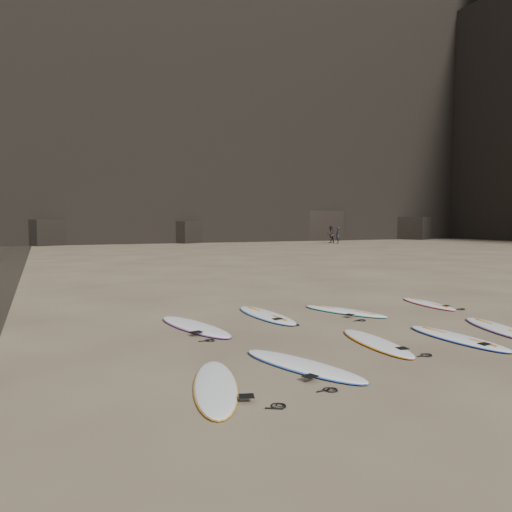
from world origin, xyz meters
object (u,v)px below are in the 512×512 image
at_px(surfboard_0, 215,386).
at_px(surfboard_6, 266,315).
at_px(surfboard_2, 376,342).
at_px(person_b, 331,234).
at_px(surfboard_1, 302,365).
at_px(surfboard_8, 428,304).
at_px(surfboard_3, 457,338).
at_px(surfboard_5, 194,326).
at_px(surfboard_7, 344,311).
at_px(person_a, 338,235).
at_px(surfboard_4, 500,329).

height_order(surfboard_0, surfboard_6, surfboard_6).
xyz_separation_m(surfboard_2, surfboard_6, (-0.77, 3.35, 0.01)).
bearing_deg(surfboard_6, surfboard_2, -80.17).
bearing_deg(surfboard_0, person_b, 73.17).
distance_m(surfboard_1, surfboard_8, 7.22).
height_order(surfboard_0, surfboard_2, surfboard_0).
xyz_separation_m(surfboard_0, surfboard_3, (5.30, 0.83, 0.00)).
distance_m(surfboard_5, surfboard_6, 2.07).
xyz_separation_m(surfboard_5, surfboard_7, (4.05, 0.28, -0.01)).
distance_m(surfboard_1, surfboard_7, 5.04).
height_order(surfboard_0, person_a, person_a).
bearing_deg(person_b, surfboard_1, 47.67).
relative_size(surfboard_4, surfboard_7, 1.01).
bearing_deg(person_a, surfboard_4, -5.06).
distance_m(surfboard_0, surfboard_5, 4.01).
bearing_deg(surfboard_2, person_a, 64.50).
bearing_deg(person_a, surfboard_3, -6.66).
xyz_separation_m(surfboard_0, surfboard_5, (0.85, 3.92, 0.01)).
bearing_deg(surfboard_5, person_a, 39.73).
xyz_separation_m(surfboard_7, surfboard_8, (2.80, 0.06, -0.00)).
relative_size(surfboard_5, surfboard_7, 1.13).
relative_size(surfboard_3, person_b, 1.35).
bearing_deg(person_b, surfboard_0, 46.32).
bearing_deg(person_b, surfboard_6, 46.11).
height_order(surfboard_1, person_b, person_b).
bearing_deg(surfboard_5, surfboard_8, -10.56).
xyz_separation_m(surfboard_4, surfboard_5, (-5.94, 2.82, 0.01)).
distance_m(surfboard_0, surfboard_6, 5.33).
relative_size(surfboard_4, person_a, 1.43).
bearing_deg(surfboard_5, person_b, 40.90).
bearing_deg(surfboard_7, surfboard_3, -106.28).
distance_m(surfboard_0, surfboard_4, 6.87).
bearing_deg(surfboard_7, surfboard_6, 148.45).
bearing_deg(surfboard_5, surfboard_1, -91.37).
height_order(surfboard_3, person_a, person_a).
bearing_deg(surfboard_0, surfboard_8, 45.93).
height_order(person_a, person_b, person_b).
height_order(surfboard_6, surfboard_7, surfboard_6).
xyz_separation_m(surfboard_1, surfboard_7, (3.30, 3.80, -0.00)).
relative_size(surfboard_0, surfboard_7, 1.01).
distance_m(surfboard_2, person_b, 44.95).
bearing_deg(surfboard_1, surfboard_4, -11.57).
bearing_deg(surfboard_1, person_b, 38.32).
xyz_separation_m(surfboard_3, surfboard_8, (2.39, 3.43, -0.00)).
bearing_deg(surfboard_1, surfboard_6, 53.98).
xyz_separation_m(surfboard_4, person_b, (19.81, 38.67, 0.87)).
bearing_deg(person_b, surfboard_3, 51.42).
bearing_deg(surfboard_2, surfboard_7, 73.13).
height_order(surfboard_6, surfboard_8, surfboard_6).
height_order(surfboard_3, surfboard_4, same).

